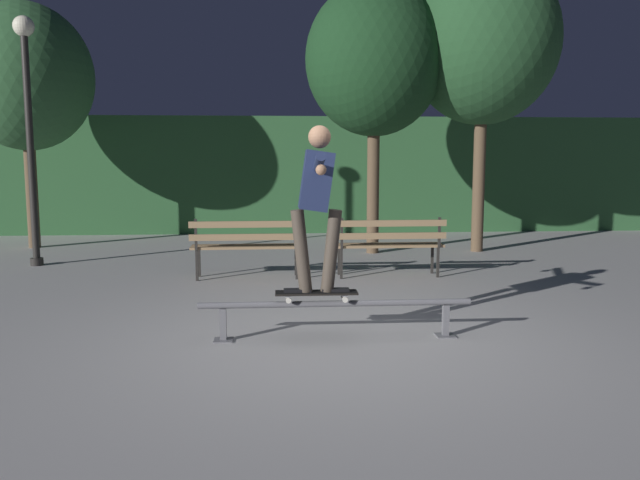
# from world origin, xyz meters

# --- Properties ---
(ground_plane) EXTENTS (90.00, 90.00, 0.00)m
(ground_plane) POSITION_xyz_m (0.00, 0.00, 0.00)
(ground_plane) COLOR #ADAAA8
(hedge_backdrop) EXTENTS (24.00, 1.20, 2.67)m
(hedge_backdrop) POSITION_xyz_m (0.00, 9.37, 1.34)
(hedge_backdrop) COLOR #2D5B33
(hedge_backdrop) RESTS_ON ground
(grind_rail) EXTENTS (2.60, 0.18, 0.37)m
(grind_rail) POSITION_xyz_m (0.00, 0.08, 0.29)
(grind_rail) COLOR slate
(grind_rail) RESTS_ON ground
(skateboard) EXTENTS (0.78, 0.21, 0.09)m
(skateboard) POSITION_xyz_m (-0.19, 0.08, 0.44)
(skateboard) COLOR black
(skateboard) RESTS_ON grind_rail
(skateboarder) EXTENTS (0.62, 1.41, 1.56)m
(skateboarder) POSITION_xyz_m (-0.18, 0.08, 1.38)
(skateboarder) COLOR black
(skateboarder) RESTS_ON skateboard
(park_bench_leftmost) EXTENTS (1.60, 0.43, 0.88)m
(park_bench_leftmost) POSITION_xyz_m (-0.96, 3.20, 0.54)
(park_bench_leftmost) COLOR #282623
(park_bench_leftmost) RESTS_ON ground
(park_bench_left_center) EXTENTS (1.60, 0.43, 0.88)m
(park_bench_left_center) POSITION_xyz_m (1.08, 3.20, 0.54)
(park_bench_left_center) COLOR #282623
(park_bench_left_center) RESTS_ON ground
(tree_far_right) EXTENTS (2.70, 2.70, 5.29)m
(tree_far_right) POSITION_xyz_m (3.19, 5.69, 3.79)
(tree_far_right) COLOR brown
(tree_far_right) RESTS_ON ground
(tree_far_left) EXTENTS (2.50, 2.50, 4.62)m
(tree_far_left) POSITION_xyz_m (-5.22, 6.79, 3.23)
(tree_far_left) COLOR brown
(tree_far_left) RESTS_ON ground
(tree_behind_benches) EXTENTS (2.45, 2.45, 4.80)m
(tree_behind_benches) POSITION_xyz_m (1.22, 5.62, 3.44)
(tree_behind_benches) COLOR brown
(tree_behind_benches) RESTS_ON ground
(lamp_post_left) EXTENTS (0.32, 0.32, 3.90)m
(lamp_post_left) POSITION_xyz_m (-4.41, 4.63, 2.48)
(lamp_post_left) COLOR #282623
(lamp_post_left) RESTS_ON ground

